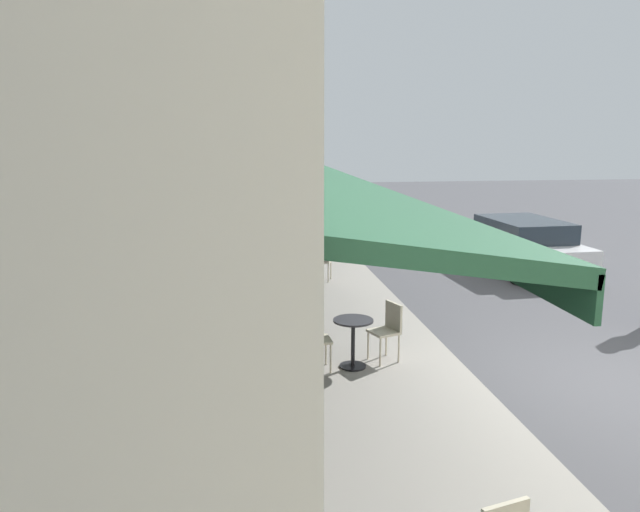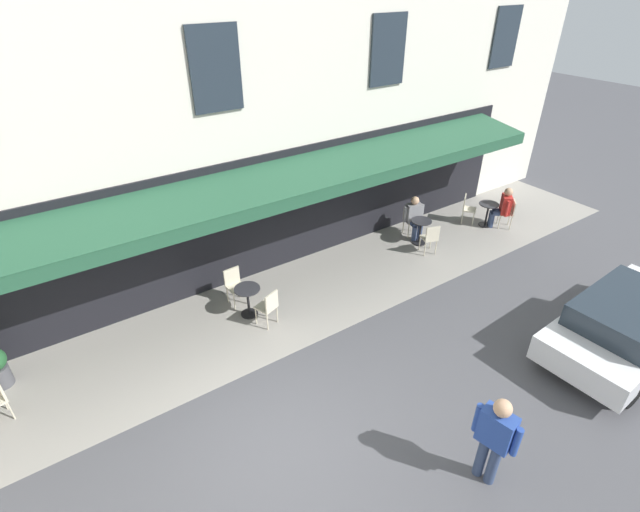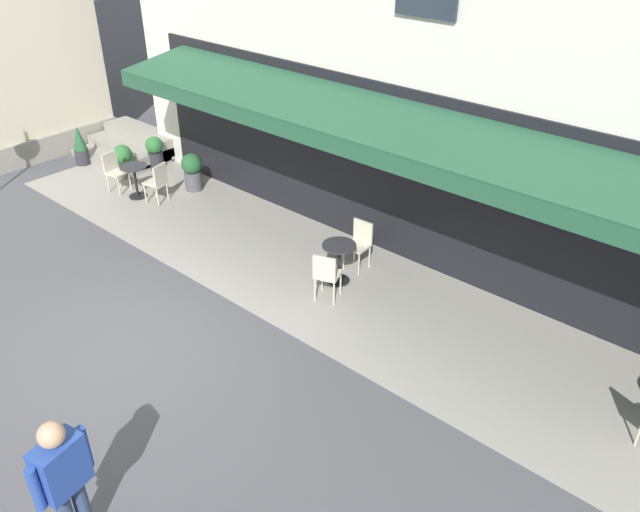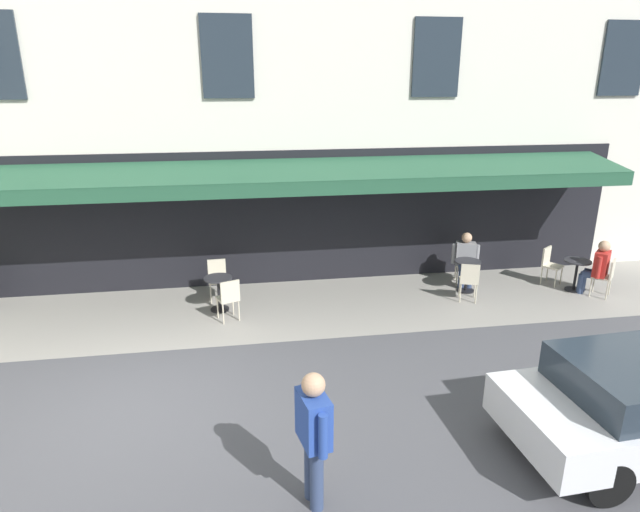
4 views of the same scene
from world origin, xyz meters
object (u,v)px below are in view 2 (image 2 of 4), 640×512
object	(u,v)px
cafe_table_far_end	(248,297)
parked_car_white	(627,323)
seated_patron_in_red	(503,206)
cafe_chair_cream_kerbside	(411,217)
cafe_chair_cream_corner_left	(467,207)
cafe_chair_cream_under_awning	(430,237)
cafe_chair_cream_corner_right	(234,283)
cafe_table_mid_terrace	(421,228)
cafe_chair_cream_near_door	(269,305)
cafe_chair_cream_facing_street	(509,211)
cafe_table_streetside	(488,211)
seated_companion_in_grey	(415,216)
walking_pedestrian_in_blue	(495,435)

from	to	relation	value
cafe_table_far_end	parked_car_white	distance (m)	8.11
cafe_table_far_end	seated_patron_in_red	world-z (taller)	seated_patron_in_red
cafe_table_far_end	seated_patron_in_red	xyz separation A→B (m)	(-8.53, 0.49, 0.21)
cafe_chair_cream_kerbside	cafe_chair_cream_corner_left	bearing A→B (deg)	166.75
cafe_chair_cream_under_awning	cafe_chair_cream_corner_right	bearing A→B (deg)	-10.70
cafe_chair_cream_corner_left	parked_car_white	xyz separation A→B (m)	(1.90, 5.81, 0.16)
cafe_table_mid_terrace	cafe_chair_cream_near_door	distance (m)	5.53
cafe_chair_cream_facing_street	cafe_chair_cream_corner_right	distance (m)	8.81
cafe_chair_cream_near_door	cafe_chair_cream_corner_right	world-z (taller)	same
cafe_table_mid_terrace	cafe_chair_cream_near_door	world-z (taller)	cafe_chair_cream_near_door
parked_car_white	cafe_chair_cream_near_door	bearing A→B (deg)	-40.47
cafe_table_streetside	seated_companion_in_grey	distance (m)	2.54
cafe_chair_cream_corner_left	seated_companion_in_grey	size ratio (longest dim) A/B	0.71
parked_car_white	cafe_table_mid_terrace	bearing A→B (deg)	-87.34
cafe_table_streetside	seated_patron_in_red	world-z (taller)	seated_patron_in_red
cafe_chair_cream_corner_left	cafe_table_far_end	world-z (taller)	cafe_chair_cream_corner_left
cafe_chair_cream_near_door	cafe_chair_cream_corner_right	xyz separation A→B (m)	(0.26, -1.22, 0.00)
cafe_chair_cream_under_awning	cafe_table_far_end	world-z (taller)	cafe_chair_cream_under_awning
cafe_table_streetside	parked_car_white	world-z (taller)	parked_car_white
cafe_table_streetside	seated_companion_in_grey	size ratio (longest dim) A/B	0.58
cafe_chair_cream_near_door	parked_car_white	xyz separation A→B (m)	(-5.74, 4.90, 0.16)
cafe_table_mid_terrace	parked_car_white	xyz separation A→B (m)	(-0.26, 5.67, 0.22)
cafe_chair_cream_corner_left	seated_companion_in_grey	xyz separation A→B (m)	(2.04, -0.26, 0.14)
cafe_chair_cream_under_awning	parked_car_white	bearing A→B (deg)	95.35
cafe_chair_cream_corner_right	cafe_chair_cream_near_door	bearing A→B (deg)	101.83
seated_patron_in_red	cafe_chair_cream_kerbside	bearing A→B (deg)	-25.71
seated_patron_in_red	parked_car_white	world-z (taller)	parked_car_white
cafe_table_mid_terrace	parked_car_white	size ratio (longest dim) A/B	0.17
parked_car_white	cafe_table_streetside	bearing A→B (deg)	-113.20
cafe_chair_cream_under_awning	cafe_chair_cream_near_door	xyz separation A→B (m)	(5.27, 0.18, 0.00)
cafe_chair_cream_corner_right	cafe_table_far_end	bearing A→B (deg)	93.34
cafe_chair_cream_kerbside	parked_car_white	bearing A→B (deg)	90.76
cafe_table_mid_terrace	cafe_chair_cream_corner_left	distance (m)	2.17
cafe_chair_cream_under_awning	cafe_chair_cream_corner_left	size ratio (longest dim) A/B	1.00
cafe_chair_cream_corner_right	cafe_chair_cream_kerbside	bearing A→B (deg)	-178.48
cafe_table_mid_terrace	cafe_chair_cream_corner_right	bearing A→B (deg)	-4.47
cafe_chair_cream_kerbside	seated_patron_in_red	world-z (taller)	seated_patron_in_red
cafe_chair_cream_near_door	parked_car_white	bearing A→B (deg)	139.53
cafe_chair_cream_kerbside	parked_car_white	distance (m)	6.28
cafe_chair_cream_facing_street	cafe_chair_cream_corner_left	size ratio (longest dim) A/B	1.00
cafe_table_streetside	cafe_chair_cream_corner_right	size ratio (longest dim) A/B	0.82
cafe_table_mid_terrace	cafe_table_far_end	size ratio (longest dim) A/B	1.00
cafe_table_streetside	seated_patron_in_red	distance (m)	0.47
cafe_chair_cream_facing_street	cafe_table_far_end	bearing A→B (deg)	-4.22
cafe_chair_cream_kerbside	seated_patron_in_red	size ratio (longest dim) A/B	0.69
cafe_table_mid_terrace	walking_pedestrian_in_blue	bearing A→B (deg)	53.15
seated_companion_in_grey	cafe_chair_cream_kerbside	bearing A→B (deg)	-106.59
seated_patron_in_red	seated_companion_in_grey	world-z (taller)	seated_patron_in_red
cafe_chair_cream_kerbside	cafe_chair_cream_corner_left	world-z (taller)	same
cafe_table_mid_terrace	parked_car_white	bearing A→B (deg)	92.66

